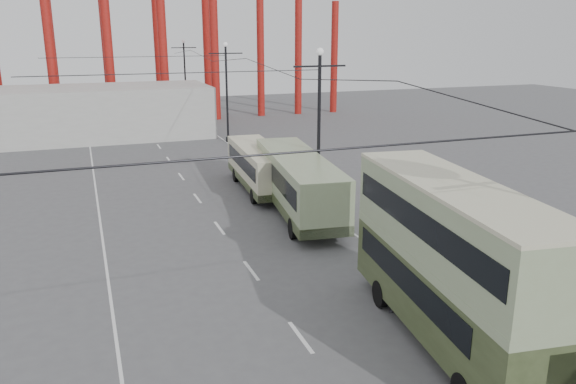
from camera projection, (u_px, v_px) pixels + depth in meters
name	position (u px, v px, depth m)	size (l,w,h in m)	color
road_markings	(207.00, 208.00, 33.59)	(12.52, 120.00, 0.01)	silver
lamp_post_mid	(319.00, 129.00, 32.92)	(3.20, 0.44, 9.32)	black
lamp_post_far	(227.00, 93.00, 52.79)	(3.20, 0.44, 9.32)	black
lamp_post_distant	(185.00, 76.00, 72.65)	(3.20, 0.44, 9.32)	black
fairground_shed	(97.00, 112.00, 55.86)	(22.00, 10.00, 5.00)	#A2A19D
double_decker_bus	(451.00, 256.00, 18.26)	(3.91, 10.60, 5.56)	#303B1F
single_decker_green	(298.00, 182.00, 32.18)	(4.26, 12.21, 3.38)	gray
single_decker_cream	(259.00, 166.00, 37.09)	(2.97, 9.51, 2.91)	beige
pedestrian	(394.00, 289.00, 20.98)	(0.65, 0.42, 1.77)	black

